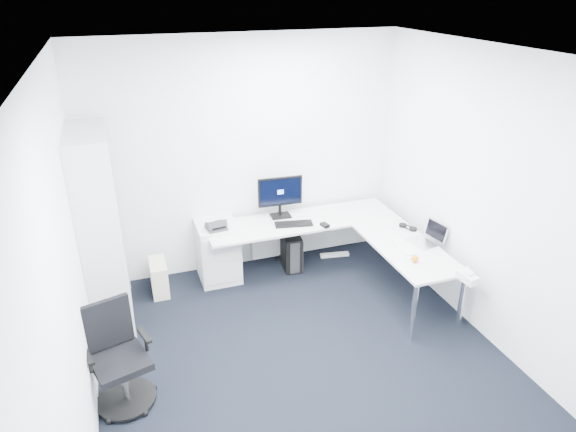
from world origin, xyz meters
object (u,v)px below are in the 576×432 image
object	(u,v)px
laptop	(423,234)
task_chair	(120,360)
monitor	(280,197)
l_desk	(311,257)
bookshelf	(100,230)

from	to	relation	value
laptop	task_chair	bearing A→B (deg)	-178.82
task_chair	monitor	xyz separation A→B (m)	(1.92, 1.73, 0.46)
l_desk	bookshelf	size ratio (longest dim) A/B	1.12
bookshelf	monitor	size ratio (longest dim) A/B	3.79
l_desk	bookshelf	bearing A→B (deg)	178.68
l_desk	laptop	bearing A→B (deg)	-33.45
monitor	laptop	bearing A→B (deg)	-40.65
task_chair	laptop	xyz separation A→B (m)	(3.11, 0.59, 0.31)
bookshelf	monitor	distance (m)	2.02
monitor	laptop	xyz separation A→B (m)	(1.20, -1.14, -0.14)
l_desk	bookshelf	world-z (taller)	bookshelf
l_desk	task_chair	xyz separation A→B (m)	(-2.12, -1.25, 0.12)
l_desk	monitor	size ratio (longest dim) A/B	4.26
task_chair	monitor	size ratio (longest dim) A/B	1.71
bookshelf	task_chair	size ratio (longest dim) A/B	2.22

